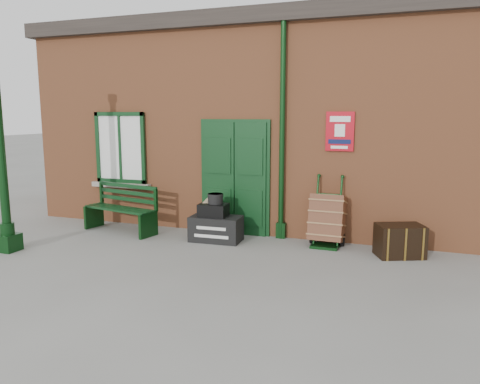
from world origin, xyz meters
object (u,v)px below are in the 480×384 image
at_px(bench, 122,207).
at_px(houdini_trunk, 216,229).
at_px(dark_trunk, 400,241).
at_px(porter_trolley, 327,219).

distance_m(bench, houdini_trunk, 2.09).
height_order(bench, houdini_trunk, bench).
height_order(bench, dark_trunk, bench).
distance_m(porter_trolley, dark_trunk, 1.30).
relative_size(houdini_trunk, dark_trunk, 1.26).
distance_m(bench, dark_trunk, 5.34).
relative_size(bench, dark_trunk, 2.22).
xyz_separation_m(bench, porter_trolley, (4.08, 0.36, -0.01)).
bearing_deg(porter_trolley, houdini_trunk, -167.30).
distance_m(bench, porter_trolley, 4.09).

